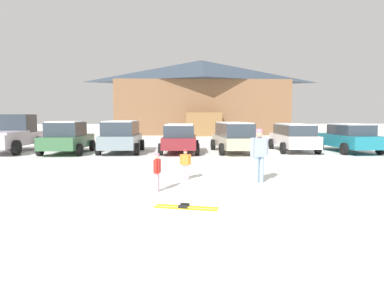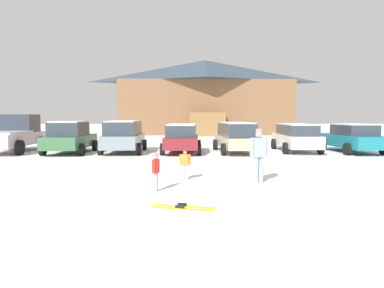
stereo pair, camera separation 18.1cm
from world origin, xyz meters
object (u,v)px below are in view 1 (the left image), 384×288
Objects in this scene: parked_grey_wagon at (121,136)px; parked_maroon_van at (180,137)px; ski_lodge at (201,97)px; pickup_truck at (10,135)px; skier_child_in_red_jacket at (157,170)px; skier_child_in_orange_jacket at (185,163)px; parked_teal_hatchback at (349,138)px; skier_adult_in_blue_parka at (259,153)px; pair_of_skis at (185,207)px; parked_beige_suv at (234,136)px; parked_white_suv at (293,136)px; parked_green_coupe at (67,137)px.

parked_grey_wagon is 3.28m from parked_maroon_van.
ski_lodge reaches higher than parked_maroon_van.
pickup_truck is 5.08× the size of skier_child_in_red_jacket.
parked_maroon_van reaches higher than skier_child_in_orange_jacket.
parked_teal_hatchback is at bearing 43.93° from skier_child_in_red_jacket.
parked_teal_hatchback is at bearing 50.62° from skier_adult_in_blue_parka.
parked_teal_hatchback is at bearing -0.71° from parked_grey_wagon.
ski_lodge is 21.46m from parked_grey_wagon.
pair_of_skis is at bearing -90.83° from skier_child_in_orange_jacket.
parked_beige_suv is (0.61, -20.51, -3.35)m from ski_lodge.
pickup_truck is at bearing 130.70° from skier_child_in_red_jacket.
parked_white_suv is 0.89× the size of pickup_truck.
parked_white_suv is (3.55, 0.44, -0.04)m from parked_beige_suv.
pickup_truck is at bearing 142.10° from skier_adult_in_blue_parka.
parked_grey_wagon reaches higher than skier_child_in_red_jacket.
parked_grey_wagon is at bearing 179.29° from parked_teal_hatchback.
ski_lodge is 4.75× the size of parked_maroon_van.
parked_grey_wagon reaches higher than parked_beige_suv.
parked_grey_wagon is at bearing 112.74° from skier_child_in_orange_jacket.
parked_green_coupe is 3.61m from pickup_truck.
skier_adult_in_blue_parka is at bearing -37.90° from pickup_truck.
ski_lodge is 3.95× the size of parked_beige_suv.
parked_white_suv is at bearing 65.95° from skier_adult_in_blue_parka.
parked_white_suv reaches higher than pair_of_skis.
parked_beige_suv is (3.04, 0.18, 0.05)m from parked_maroon_van.
parked_beige_suv is (9.22, 0.24, 0.04)m from parked_green_coupe.
parked_white_suv is at bearing 53.62° from skier_child_in_orange_jacket.
parked_green_coupe is 13.05m from pair_of_skis.
skier_child_in_red_jacket is (5.59, -9.67, -0.29)m from parked_green_coupe.
skier_adult_in_blue_parka reaches higher than parked_maroon_van.
parked_green_coupe is 0.83× the size of parked_beige_suv.
ski_lodge is at bearing 83.31° from parked_maroon_van.
parked_maroon_van is at bearing -176.68° from parked_beige_suv.
parked_maroon_van reaches higher than skier_child_in_red_jacket.
parked_white_suv is 3.21× the size of pair_of_skis.
pair_of_skis is at bearing -60.88° from parked_green_coupe.
parked_maroon_van is 2.77× the size of pair_of_skis.
parked_maroon_van is 9.71m from pickup_truck.
parked_beige_suv is 8.70m from skier_child_in_orange_jacket.
ski_lodge is 4.73× the size of parked_green_coupe.
parked_beige_suv is 1.04× the size of parked_white_suv.
ski_lodge is at bearing 101.74° from parked_white_suv.
skier_child_in_red_jacket is (-0.58, -9.74, -0.28)m from parked_maroon_van.
skier_child_in_orange_jacket is (-2.21, -28.73, -3.70)m from ski_lodge.
parked_maroon_van is (6.18, 0.07, -0.01)m from parked_green_coupe.
parked_beige_suv is 12.73m from pickup_truck.
parked_maroon_van is at bearing 90.81° from pair_of_skis.
parked_beige_suv reaches higher than skier_child_in_orange_jacket.
parked_white_suv is 4.78× the size of skier_child_in_orange_jacket.
skier_child_in_red_jacket is 3.27m from skier_adult_in_blue_parka.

